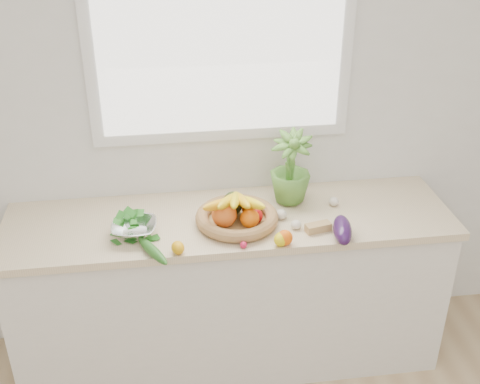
{
  "coord_description": "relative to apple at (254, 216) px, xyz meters",
  "views": [
    {
      "loc": [
        -0.3,
        -0.6,
        2.45
      ],
      "look_at": [
        0.05,
        1.93,
        1.05
      ],
      "focal_mm": 45.0,
      "sensor_mm": 36.0,
      "label": 1
    }
  ],
  "objects": [
    {
      "name": "window_pane",
      "position": [
        -0.11,
        0.34,
        0.81
      ],
      "size": [
        1.18,
        0.01,
        0.98
      ],
      "primitive_type": "cube",
      "color": "white",
      "rests_on": "window_frame"
    },
    {
      "name": "garlic_b",
      "position": [
        0.43,
        0.12,
        -0.02
      ],
      "size": [
        0.05,
        0.05,
        0.04
      ],
      "primitive_type": "ellipsoid",
      "rotation": [
        0.0,
        0.0,
        0.02
      ],
      "color": "silver",
      "rests_on": "countertop"
    },
    {
      "name": "garlic_c",
      "position": [
        0.19,
        -0.08,
        -0.02
      ],
      "size": [
        0.07,
        0.07,
        0.04
      ],
      "primitive_type": "ellipsoid",
      "rotation": [
        0.0,
        0.0,
        0.34
      ],
      "color": "silver",
      "rests_on": "countertop"
    },
    {
      "name": "apple",
      "position": [
        0.0,
        0.0,
        0.0
      ],
      "size": [
        0.09,
        0.09,
        0.08
      ],
      "primitive_type": "sphere",
      "rotation": [
        0.0,
        0.0,
        0.12
      ],
      "color": "#B30E0F",
      "rests_on": "countertop"
    },
    {
      "name": "countertop",
      "position": [
        -0.11,
        0.08,
        -0.06
      ],
      "size": [
        2.24,
        0.62,
        0.04
      ],
      "primitive_type": "cube",
      "color": "beige",
      "rests_on": "counter_cabinet"
    },
    {
      "name": "orange_loose",
      "position": [
        0.11,
        -0.2,
        -0.01
      ],
      "size": [
        0.09,
        0.09,
        0.07
      ],
      "primitive_type": "sphere",
      "rotation": [
        0.0,
        0.0,
        -0.27
      ],
      "color": "#FF6008",
      "rests_on": "countertop"
    },
    {
      "name": "lemon_a",
      "position": [
        -0.38,
        -0.2,
        -0.01
      ],
      "size": [
        0.07,
        0.09,
        0.06
      ],
      "primitive_type": "ellipsoid",
      "rotation": [
        0.0,
        0.0,
        0.25
      ],
      "color": "#EBA10C",
      "rests_on": "countertop"
    },
    {
      "name": "ginger",
      "position": [
        0.29,
        -0.11,
        -0.02
      ],
      "size": [
        0.13,
        0.08,
        0.04
      ],
      "primitive_type": "cube",
      "rotation": [
        0.0,
        0.0,
        0.22
      ],
      "color": "tan",
      "rests_on": "countertop"
    },
    {
      "name": "garlic_a",
      "position": [
        0.14,
        0.03,
        -0.02
      ],
      "size": [
        0.07,
        0.07,
        0.05
      ],
      "primitive_type": "ellipsoid",
      "rotation": [
        0.0,
        0.0,
        -0.22
      ],
      "color": "beige",
      "rests_on": "countertop"
    },
    {
      "name": "back_wall",
      "position": [
        -0.11,
        0.38,
        0.41
      ],
      "size": [
        4.5,
        0.02,
        2.7
      ],
      "primitive_type": "cube",
      "color": "white",
      "rests_on": "ground"
    },
    {
      "name": "eggplant",
      "position": [
        0.39,
        -0.19,
        0.0
      ],
      "size": [
        0.13,
        0.24,
        0.09
      ],
      "primitive_type": "ellipsoid",
      "rotation": [
        0.0,
        0.0,
        -0.19
      ],
      "color": "#2A103D",
      "rests_on": "countertop"
    },
    {
      "name": "window_frame",
      "position": [
        -0.11,
        0.36,
        0.81
      ],
      "size": [
        1.3,
        0.03,
        1.1
      ],
      "primitive_type": "cube",
      "color": "white",
      "rests_on": "back_wall"
    },
    {
      "name": "fruit_basket",
      "position": [
        -0.09,
        0.01,
        0.01
      ],
      "size": [
        0.47,
        0.47,
        0.2
      ],
      "color": "tan",
      "rests_on": "countertop"
    },
    {
      "name": "potted_herb",
      "position": [
        0.21,
        0.19,
        0.16
      ],
      "size": [
        0.27,
        0.27,
        0.38
      ],
      "primitive_type": "imported",
      "rotation": [
        0.0,
        0.0,
        -0.33
      ],
      "color": "#538B32",
      "rests_on": "countertop"
    },
    {
      "name": "lemon_c",
      "position": [
        0.39,
        -0.17,
        -0.01
      ],
      "size": [
        0.09,
        0.1,
        0.06
      ],
      "primitive_type": "ellipsoid",
      "rotation": [
        0.0,
        0.0,
        0.42
      ],
      "color": "#D1C60B",
      "rests_on": "countertop"
    },
    {
      "name": "counter_cabinet",
      "position": [
        -0.11,
        0.08,
        -0.51
      ],
      "size": [
        2.2,
        0.58,
        0.86
      ],
      "primitive_type": "cube",
      "color": "silver",
      "rests_on": "ground"
    },
    {
      "name": "colander_with_spinach",
      "position": [
        -0.58,
        -0.03,
        0.02
      ],
      "size": [
        0.24,
        0.24,
        0.12
      ],
      "color": "silver",
      "rests_on": "countertop"
    },
    {
      "name": "radish",
      "position": [
        -0.08,
        -0.2,
        -0.03
      ],
      "size": [
        0.04,
        0.04,
        0.03
      ],
      "primitive_type": "sphere",
      "rotation": [
        0.0,
        0.0,
        -0.36
      ],
      "color": "#D01A42",
      "rests_on": "countertop"
    },
    {
      "name": "cucumber",
      "position": [
        -0.5,
        -0.2,
        -0.02
      ],
      "size": [
        0.16,
        0.25,
        0.05
      ],
      "primitive_type": "ellipsoid",
      "rotation": [
        0.0,
        0.0,
        0.49
      ],
      "color": "#2C5C1B",
      "rests_on": "countertop"
    },
    {
      "name": "lemon_b",
      "position": [
        0.09,
        -0.2,
        -0.01
      ],
      "size": [
        0.1,
        0.1,
        0.07
      ],
      "primitive_type": "ellipsoid",
      "rotation": [
        0.0,
        0.0,
        -0.66
      ],
      "color": "yellow",
      "rests_on": "countertop"
    }
  ]
}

